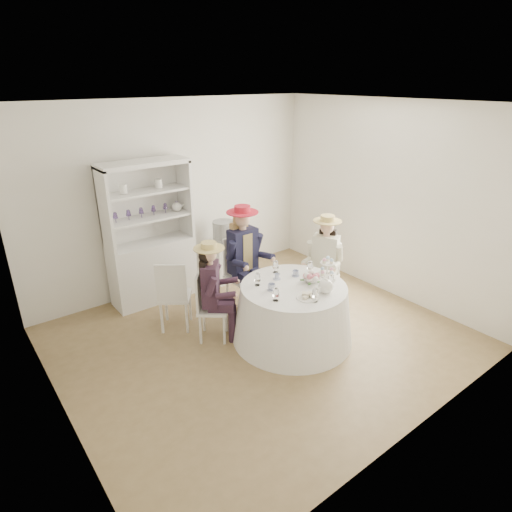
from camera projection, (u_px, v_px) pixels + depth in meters
ground at (261, 338)px, 5.22m from camera, size 4.50×4.50×0.00m
ceiling at (262, 104)px, 4.18m from camera, size 4.50×4.50×0.00m
wall_back at (176, 197)px, 6.16m from camera, size 4.50×0.00×4.50m
wall_front at (425, 304)px, 3.24m from camera, size 4.50×0.00×4.50m
wall_left at (42, 291)px, 3.43m from camera, size 0.00×4.50×4.50m
wall_right at (388, 200)px, 5.97m from camera, size 0.00×4.50×4.50m
tea_table at (293, 313)px, 5.08m from camera, size 1.44×1.44×0.71m
hutch at (151, 253)px, 5.91m from camera, size 1.27×0.71×1.96m
side_table at (225, 261)px, 6.62m from camera, size 0.42×0.42×0.62m
hatbox at (224, 232)px, 6.43m from camera, size 0.35×0.35×0.33m
guest_left at (212, 286)px, 4.96m from camera, size 0.53×0.52×1.24m
guest_mid at (244, 253)px, 5.58m from camera, size 0.52×0.55×1.45m
guest_right at (325, 257)px, 5.69m from camera, size 0.55×0.50×1.30m
spare_chair at (174, 294)px, 5.21m from camera, size 0.54×0.54×0.93m
teacup_a at (272, 287)px, 4.83m from camera, size 0.11×0.11×0.07m
teacup_b at (277, 277)px, 5.10m from camera, size 0.08×0.08×0.06m
teacup_c at (296, 274)px, 5.18m from camera, size 0.09×0.09×0.06m
flower_bowl at (311, 280)px, 5.03m from camera, size 0.22×0.22×0.05m
flower_arrangement at (311, 277)px, 4.96m from camera, size 0.18×0.18×0.07m
table_teapot at (326, 286)px, 4.77m from camera, size 0.24×0.17×0.18m
sandwich_plate at (308, 297)px, 4.67m from camera, size 0.25×0.25×0.06m
cupcake_stand at (327, 269)px, 5.19m from camera, size 0.23×0.23×0.22m
stemware_set at (294, 280)px, 4.91m from camera, size 0.87×0.91×0.15m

